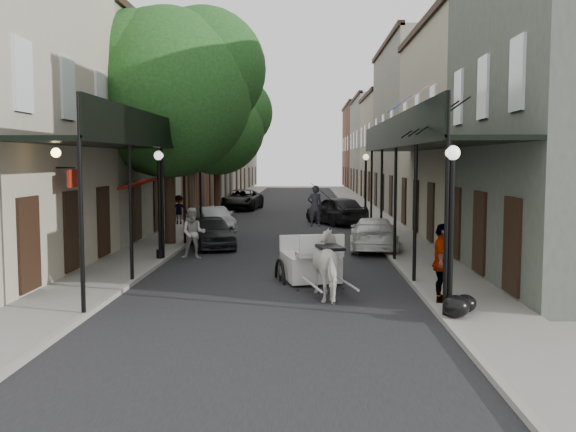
# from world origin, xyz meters

# --- Properties ---
(ground) EXTENTS (140.00, 140.00, 0.00)m
(ground) POSITION_xyz_m (0.00, 0.00, 0.00)
(ground) COLOR gray
(ground) RESTS_ON ground
(road) EXTENTS (8.00, 90.00, 0.01)m
(road) POSITION_xyz_m (0.00, 20.00, 0.01)
(road) COLOR black
(road) RESTS_ON ground
(sidewalk_left) EXTENTS (2.20, 90.00, 0.12)m
(sidewalk_left) POSITION_xyz_m (-5.00, 20.00, 0.06)
(sidewalk_left) COLOR gray
(sidewalk_left) RESTS_ON ground
(sidewalk_right) EXTENTS (2.20, 90.00, 0.12)m
(sidewalk_right) POSITION_xyz_m (5.00, 20.00, 0.06)
(sidewalk_right) COLOR gray
(sidewalk_right) RESTS_ON ground
(building_row_left) EXTENTS (5.00, 80.00, 10.50)m
(building_row_left) POSITION_xyz_m (-8.60, 30.00, 5.25)
(building_row_left) COLOR #A79E86
(building_row_left) RESTS_ON ground
(building_row_right) EXTENTS (5.00, 80.00, 10.50)m
(building_row_right) POSITION_xyz_m (8.60, 30.00, 5.25)
(building_row_right) COLOR gray
(building_row_right) RESTS_ON ground
(gallery_left) EXTENTS (2.20, 18.05, 4.88)m
(gallery_left) POSITION_xyz_m (-4.79, 6.98, 4.05)
(gallery_left) COLOR black
(gallery_left) RESTS_ON sidewalk_left
(gallery_right) EXTENTS (2.20, 18.05, 4.88)m
(gallery_right) POSITION_xyz_m (4.79, 6.98, 4.05)
(gallery_right) COLOR black
(gallery_right) RESTS_ON sidewalk_right
(tree_near) EXTENTS (7.31, 6.80, 9.63)m
(tree_near) POSITION_xyz_m (-4.20, 10.18, 6.49)
(tree_near) COLOR #382619
(tree_near) RESTS_ON sidewalk_left
(tree_far) EXTENTS (6.45, 6.00, 8.61)m
(tree_far) POSITION_xyz_m (-4.25, 24.18, 5.84)
(tree_far) COLOR #382619
(tree_far) RESTS_ON sidewalk_left
(lamppost_right_near) EXTENTS (0.32, 0.32, 3.71)m
(lamppost_right_near) POSITION_xyz_m (4.10, -2.00, 2.05)
(lamppost_right_near) COLOR black
(lamppost_right_near) RESTS_ON sidewalk_right
(lamppost_left) EXTENTS (0.32, 0.32, 3.71)m
(lamppost_left) POSITION_xyz_m (-4.10, 6.00, 2.05)
(lamppost_left) COLOR black
(lamppost_left) RESTS_ON sidewalk_left
(lamppost_right_far) EXTENTS (0.32, 0.32, 3.71)m
(lamppost_right_far) POSITION_xyz_m (4.10, 18.00, 2.05)
(lamppost_right_far) COLOR black
(lamppost_right_far) RESTS_ON sidewalk_right
(horse) EXTENTS (1.36, 2.17, 1.70)m
(horse) POSITION_xyz_m (1.60, 0.27, 0.85)
(horse) COLOR white
(horse) RESTS_ON ground
(carriage) EXTENTS (2.09, 2.76, 2.84)m
(carriage) POSITION_xyz_m (0.98, 2.85, 1.10)
(carriage) COLOR black
(carriage) RESTS_ON ground
(pedestrian_walking) EXTENTS (0.94, 0.76, 1.82)m
(pedestrian_walking) POSITION_xyz_m (-3.06, 6.71, 0.91)
(pedestrian_walking) COLOR #ACADA3
(pedestrian_walking) RESTS_ON ground
(pedestrian_sidewalk_left) EXTENTS (1.13, 0.89, 1.53)m
(pedestrian_sidewalk_left) POSITION_xyz_m (-5.80, 17.82, 0.89)
(pedestrian_sidewalk_left) COLOR gray
(pedestrian_sidewalk_left) RESTS_ON sidewalk_left
(pedestrian_sidewalk_right) EXTENTS (0.70, 1.18, 1.89)m
(pedestrian_sidewalk_right) POSITION_xyz_m (4.20, -0.65, 1.06)
(pedestrian_sidewalk_right) COLOR gray
(pedestrian_sidewalk_right) RESTS_ON sidewalk_right
(car_left_near) EXTENTS (2.58, 4.13, 1.31)m
(car_left_near) POSITION_xyz_m (-2.82, 9.50, 0.66)
(car_left_near) COLOR black
(car_left_near) RESTS_ON ground
(car_left_mid) EXTENTS (2.72, 3.94, 1.23)m
(car_left_mid) POSITION_xyz_m (-3.57, 15.05, 0.62)
(car_left_mid) COLOR #A6A5AB
(car_left_mid) RESTS_ON ground
(car_left_far) EXTENTS (2.95, 5.45, 1.45)m
(car_left_far) POSITION_xyz_m (-3.60, 29.18, 0.73)
(car_left_far) COLOR black
(car_left_far) RESTS_ON ground
(car_right_near) EXTENTS (2.20, 4.60, 1.29)m
(car_right_near) POSITION_xyz_m (3.60, 9.00, 0.65)
(car_right_near) COLOR silver
(car_right_near) RESTS_ON ground
(car_right_far) EXTENTS (3.65, 5.01, 1.59)m
(car_right_far) POSITION_xyz_m (2.60, 19.00, 0.79)
(car_right_far) COLOR black
(car_right_far) RESTS_ON ground
(trash_bags) EXTENTS (0.84, 0.99, 0.49)m
(trash_bags) POSITION_xyz_m (4.32, -2.03, 0.35)
(trash_bags) COLOR black
(trash_bags) RESTS_ON sidewalk_right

